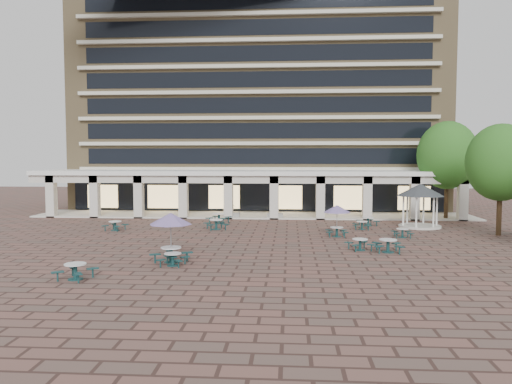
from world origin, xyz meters
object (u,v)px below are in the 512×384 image
(picnic_table_2, at_px, (360,243))
(planter_left, at_px, (232,213))
(planter_right, at_px, (275,213))
(gazebo, at_px, (420,195))
(picnic_table_1, at_px, (173,258))
(picnic_table_0, at_px, (75,270))

(picnic_table_2, distance_m, planter_left, 18.36)
(planter_left, xyz_separation_m, planter_right, (4.05, 0.00, 0.04))
(picnic_table_2, height_order, gazebo, gazebo)
(picnic_table_1, distance_m, planter_right, 21.22)
(gazebo, bearing_deg, picnic_table_0, -137.48)
(planter_left, bearing_deg, gazebo, -17.72)
(picnic_table_2, bearing_deg, planter_left, 105.37)
(planter_right, bearing_deg, picnic_table_1, -102.87)
(gazebo, distance_m, planter_left, 16.92)
(planter_left, bearing_deg, picnic_table_2, -57.97)
(picnic_table_1, distance_m, planter_left, 20.70)
(picnic_table_2, xyz_separation_m, planter_left, (-9.74, 15.57, 0.08))
(picnic_table_0, relative_size, picnic_table_1, 1.17)
(picnic_table_1, bearing_deg, planter_left, 95.21)
(picnic_table_1, height_order, gazebo, gazebo)
(planter_left, bearing_deg, picnic_table_0, -100.69)
(picnic_table_1, xyz_separation_m, picnic_table_2, (10.41, 5.13, 0.02))
(picnic_table_1, distance_m, picnic_table_2, 11.61)
(picnic_table_2, xyz_separation_m, planter_right, (-5.69, 15.57, 0.12))
(picnic_table_2, bearing_deg, gazebo, 42.49)
(picnic_table_0, xyz_separation_m, planter_right, (8.56, 23.90, 0.09))
(picnic_table_0, bearing_deg, planter_left, 91.35)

